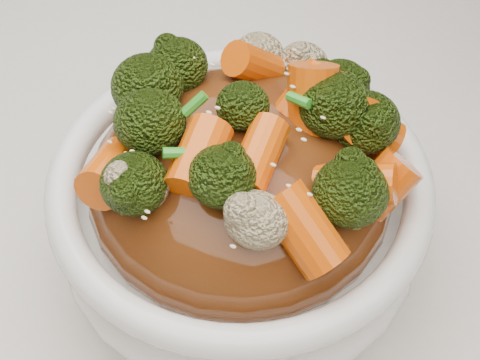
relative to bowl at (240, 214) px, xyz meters
The scene contains 8 objects.
tablecloth 0.08m from the bowl, behind, with size 1.20×0.80×0.04m, color silver.
bowl is the anchor object (origin of this frame).
sauce_base 0.03m from the bowl, ahead, with size 0.19×0.19×0.10m, color #53270E.
carrots 0.10m from the bowl, ahead, with size 0.19×0.19×0.05m, color #DA5207, non-canonical shape.
broccoli 0.10m from the bowl, ahead, with size 0.19×0.19×0.05m, color black, non-canonical shape.
cauliflower 0.10m from the bowl, ahead, with size 0.19×0.19×0.04m, color tan, non-canonical shape.
scallions 0.10m from the bowl, ahead, with size 0.14×0.14×0.02m, color #298B20, non-canonical shape.
sesame_seeds 0.10m from the bowl, ahead, with size 0.17×0.17×0.01m, color beige, non-canonical shape.
Camera 1 is at (0.17, -0.23, 1.15)m, focal length 50.00 mm.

